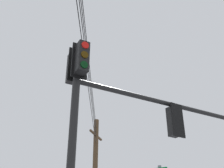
% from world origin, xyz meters
% --- Properties ---
extents(signal_mast_assembly, '(6.09, 1.84, 6.11)m').
position_xyz_m(signal_mast_assembly, '(-1.78, 0.01, 4.36)').
color(signal_mast_assembly, black).
rests_on(signal_mast_assembly, ground).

